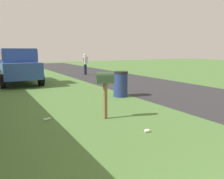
{
  "coord_description": "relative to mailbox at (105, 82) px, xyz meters",
  "views": [
    {
      "loc": [
        0.59,
        3.25,
        1.99
      ],
      "look_at": [
        6.48,
        -0.03,
        0.81
      ],
      "focal_mm": 36.06,
      "sensor_mm": 36.0,
      "label": 1
    }
  ],
  "objects": [
    {
      "name": "litter_cup_near_hydrant",
      "position": [
        -1.5,
        -0.37,
        -1.06
      ],
      "size": [
        0.11,
        0.12,
        0.08
      ],
      "primitive_type": "cylinder",
      "rotation": [
        0.0,
        1.57,
        1.27
      ],
      "color": "white",
      "rests_on": "ground"
    },
    {
      "name": "road_asphalt",
      "position": [
        -0.26,
        -5.13,
        -1.1
      ],
      "size": [
        60.0,
        5.2,
        0.01
      ],
      "primitive_type": "cube",
      "color": "#2D2D30",
      "rests_on": "ground"
    },
    {
      "name": "trash_bin",
      "position": [
        2.54,
        -2.06,
        -0.55
      ],
      "size": [
        0.64,
        0.64,
        1.1
      ],
      "color": "navy",
      "rests_on": "ground"
    },
    {
      "name": "mailbox",
      "position": [
        0.0,
        0.0,
        0.0
      ],
      "size": [
        0.36,
        0.54,
        1.38
      ],
      "rotation": [
        0.0,
        0.0,
        -0.35
      ],
      "color": "brown",
      "rests_on": "ground"
    },
    {
      "name": "pickup_truck",
      "position": [
        8.79,
        1.28,
        0.0
      ],
      "size": [
        4.85,
        2.24,
        2.09
      ],
      "rotation": [
        0.0,
        0.0,
        3.15
      ],
      "color": "#284793",
      "rests_on": "ground"
    },
    {
      "name": "litter_bottle_midfield_a",
      "position": [
        0.66,
        1.56,
        -1.07
      ],
      "size": [
        0.12,
        0.23,
        0.07
      ],
      "primitive_type": "cylinder",
      "rotation": [
        0.0,
        1.57,
        1.83
      ],
      "color": "#B2D8BF",
      "rests_on": "ground"
    },
    {
      "name": "pedestrian",
      "position": [
        11.6,
        -4.15,
        -0.11
      ],
      "size": [
        0.3,
        0.57,
        1.71
      ],
      "rotation": [
        0.0,
        0.0,
        3.23
      ],
      "color": "#2D3351",
      "rests_on": "ground"
    }
  ]
}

